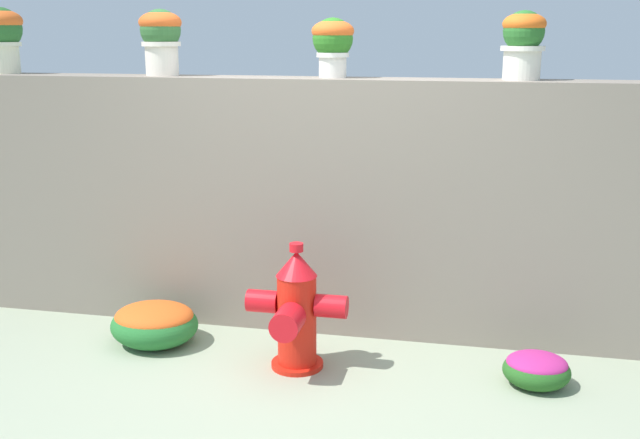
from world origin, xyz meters
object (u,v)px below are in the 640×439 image
object	(u,v)px
potted_plant_2	(333,41)
potted_plant_0	(1,33)
flower_bush_right	(154,322)
potted_plant_1	(161,35)
fire_hydrant	(296,312)
flower_bush_left	(537,369)
potted_plant_3	(523,39)

from	to	relation	value
potted_plant_2	potted_plant_0	bearing A→B (deg)	179.93
flower_bush_right	potted_plant_1	bearing A→B (deg)	101.12
potted_plant_1	fire_hydrant	xyz separation A→B (m)	(1.13, -0.77, -1.63)
flower_bush_left	potted_plant_2	bearing A→B (deg)	152.28
potted_plant_3	potted_plant_1	bearing A→B (deg)	-179.96
potted_plant_1	potted_plant_3	xyz separation A→B (m)	(2.40, 0.00, -0.02)
potted_plant_2	flower_bush_right	world-z (taller)	potted_plant_2
potted_plant_1	flower_bush_right	bearing A→B (deg)	-78.88
potted_plant_1	fire_hydrant	distance (m)	2.13
fire_hydrant	flower_bush_right	bearing A→B (deg)	170.51
potted_plant_2	potted_plant_3	bearing A→B (deg)	-0.25
potted_plant_1	flower_bush_right	xyz separation A→B (m)	(0.12, -0.60, -1.85)
potted_plant_0	potted_plant_2	xyz separation A→B (m)	(2.43, -0.00, -0.05)
flower_bush_right	fire_hydrant	bearing A→B (deg)	-9.49
potted_plant_1	flower_bush_left	xyz separation A→B (m)	(2.56, -0.71, -1.89)
potted_plant_3	flower_bush_right	bearing A→B (deg)	-165.22
potted_plant_2	potted_plant_1	bearing A→B (deg)	-179.66
potted_plant_1	fire_hydrant	bearing A→B (deg)	-34.28
potted_plant_0	flower_bush_left	xyz separation A→B (m)	(3.80, -0.72, -1.91)
flower_bush_left	flower_bush_right	xyz separation A→B (m)	(-2.45, 0.11, 0.04)
potted_plant_1	potted_plant_2	distance (m)	1.20
potted_plant_2	fire_hydrant	xyz separation A→B (m)	(-0.07, -0.78, -1.60)
potted_plant_1	flower_bush_left	distance (m)	3.26
potted_plant_0	potted_plant_1	world-z (taller)	potted_plant_0
flower_bush_left	flower_bush_right	world-z (taller)	flower_bush_right
fire_hydrant	flower_bush_left	world-z (taller)	fire_hydrant
potted_plant_0	flower_bush_left	world-z (taller)	potted_plant_0
potted_plant_0	fire_hydrant	bearing A→B (deg)	-18.28
fire_hydrant	flower_bush_left	bearing A→B (deg)	2.37
flower_bush_right	potted_plant_2	bearing A→B (deg)	29.38
potted_plant_1	fire_hydrant	world-z (taller)	potted_plant_1
potted_plant_2	flower_bush_right	distance (m)	2.20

